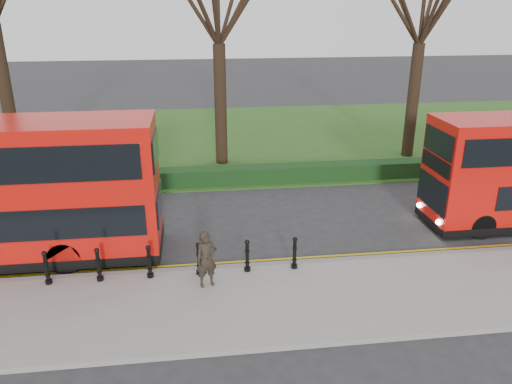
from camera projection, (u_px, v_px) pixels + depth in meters
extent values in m
plane|color=#28282B|center=(180.00, 258.00, 16.31)|extent=(120.00, 120.00, 0.00)
cube|color=gray|center=(179.00, 308.00, 13.50)|extent=(60.00, 4.00, 0.15)
cube|color=slate|center=(180.00, 271.00, 15.35)|extent=(60.00, 0.25, 0.16)
cube|color=#2B4F1A|center=(184.00, 139.00, 30.19)|extent=(60.00, 18.00, 0.06)
cube|color=black|center=(182.00, 178.00, 22.46)|extent=(60.00, 0.90, 0.80)
cube|color=yellow|center=(180.00, 268.00, 15.66)|extent=(60.00, 0.10, 0.01)
cube|color=yellow|center=(180.00, 265.00, 15.84)|extent=(60.00, 0.10, 0.01)
cylinder|color=black|center=(7.00, 101.00, 23.37)|extent=(0.60, 0.60, 6.95)
cylinder|color=black|center=(221.00, 106.00, 24.73)|extent=(0.60, 0.60, 5.96)
cylinder|color=black|center=(413.00, 102.00, 25.93)|extent=(0.60, 0.60, 5.89)
cylinder|color=black|center=(47.00, 268.00, 14.38)|extent=(0.15, 0.15, 1.00)
cylinder|color=black|center=(99.00, 265.00, 14.55)|extent=(0.15, 0.15, 1.00)
cylinder|color=black|center=(149.00, 262.00, 14.72)|extent=(0.15, 0.15, 1.00)
cylinder|color=black|center=(199.00, 259.00, 14.89)|extent=(0.15, 0.15, 1.00)
cylinder|color=black|center=(247.00, 256.00, 15.07)|extent=(0.15, 0.15, 1.00)
cylinder|color=black|center=(295.00, 253.00, 15.24)|extent=(0.15, 0.15, 1.00)
cylinder|color=black|center=(64.00, 257.00, 15.27)|extent=(1.03, 0.31, 1.03)
cylinder|color=black|center=(79.00, 227.00, 17.37)|extent=(1.03, 0.31, 1.03)
cube|color=black|center=(436.00, 164.00, 17.55)|extent=(0.06, 2.03, 0.51)
cylinder|color=black|center=(482.00, 226.00, 17.52)|extent=(0.92, 0.28, 0.92)
cylinder|color=black|center=(453.00, 204.00, 19.40)|extent=(0.92, 0.28, 0.92)
imported|color=black|center=(207.00, 259.00, 14.18)|extent=(0.71, 0.57, 1.69)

